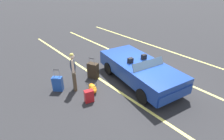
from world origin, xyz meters
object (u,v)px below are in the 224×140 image
suitcase_medium_bright (58,84)px  suitcase_large_black (93,71)px  convertible_car (142,72)px  duffel_bag (93,88)px  traveler_person (73,70)px  suitcase_small_carryon (89,96)px

suitcase_medium_bright → suitcase_large_black: bearing=130.9°
convertible_car → suitcase_medium_bright: size_ratio=4.64×
suitcase_large_black → suitcase_medium_bright: size_ratio=1.10×
duffel_bag → convertible_car: bearing=65.6°
suitcase_large_black → traveler_person: bearing=170.0°
convertible_car → suitcase_large_black: size_ratio=4.23×
suitcase_medium_bright → traveler_person: (0.40, 0.57, 0.62)m
suitcase_small_carryon → traveler_person: size_ratio=0.30×
convertible_car → traveler_person: (-1.51, -2.47, 0.34)m
suitcase_small_carryon → traveler_person: bearing=-164.9°
suitcase_medium_bright → duffel_bag: 1.45m
suitcase_medium_bright → suitcase_small_carryon: (1.46, 0.55, -0.06)m
convertible_car → suitcase_small_carryon: 2.55m
convertible_car → suitcase_large_black: bearing=-133.7°
convertible_car → suitcase_small_carryon: size_ratio=8.75×
suitcase_large_black → suitcase_medium_bright: (-0.10, -1.71, -0.06)m
traveler_person → suitcase_small_carryon: bearing=-63.2°
suitcase_large_black → traveler_person: size_ratio=0.63×
suitcase_medium_bright → traveler_person: 0.93m
suitcase_large_black → traveler_person: (0.30, -1.14, 0.56)m
suitcase_large_black → traveler_person: traveler_person is taller
suitcase_large_black → duffel_bag: suitcase_large_black is taller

